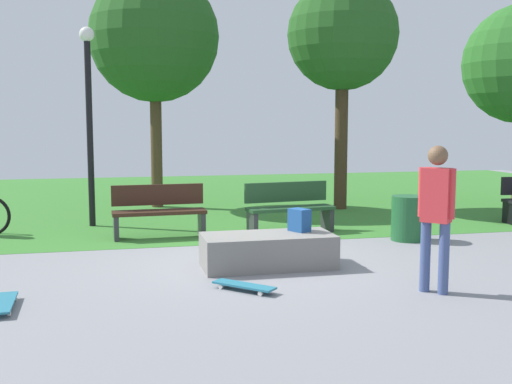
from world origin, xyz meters
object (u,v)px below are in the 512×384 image
concrete_ledge (268,251)px  park_bench_far_right (159,210)px  skateboard_by_ledge (244,285)px  skateboard_spare (4,303)px  tree_leaning_ash (154,38)px  skater_performing_trick (436,207)px  lamp_post (89,105)px  backpack_on_ledge (299,220)px  trash_bin (408,218)px  park_bench_near_lamppost (289,206)px  tree_slender_maple (343,36)px

concrete_ledge → park_bench_far_right: park_bench_far_right is taller
concrete_ledge → skateboard_by_ledge: size_ratio=2.55×
concrete_ledge → skateboard_spare: bearing=-159.2°
concrete_ledge → tree_leaning_ash: (-1.08, 6.47, 3.70)m
skater_performing_trick → lamp_post: bearing=125.5°
concrete_ledge → backpack_on_ledge: backpack_on_ledge is taller
skateboard_by_ledge → park_bench_far_right: park_bench_far_right is taller
trash_bin → skateboard_by_ledge: bearing=-143.8°
skateboard_spare → trash_bin: trash_bin is taller
park_bench_near_lamppost → trash_bin: bearing=-33.1°
backpack_on_ledge → skateboard_by_ledge: size_ratio=0.45×
concrete_ledge → park_bench_near_lamppost: 2.70m
skateboard_spare → lamp_post: size_ratio=0.21×
concrete_ledge → lamp_post: 5.17m
park_bench_far_right → lamp_post: bearing=128.9°
concrete_ledge → trash_bin: trash_bin is taller
tree_leaning_ash → concrete_ledge: bearing=-80.5°
skateboard_by_ledge → tree_leaning_ash: tree_leaning_ash is taller
backpack_on_ledge → skater_performing_trick: bearing=-177.5°
backpack_on_ledge → skateboard_by_ledge: backpack_on_ledge is taller
concrete_ledge → tree_leaning_ash: bearing=99.5°
park_bench_near_lamppost → tree_slender_maple: (2.01, 2.71, 3.43)m
skateboard_by_ledge → trash_bin: 4.16m
backpack_on_ledge → tree_leaning_ash: 7.32m
trash_bin → lamp_post: bearing=153.0°
skater_performing_trick → skateboard_by_ledge: (-2.16, 0.57, -0.95)m
skater_performing_trick → skateboard_spare: skater_performing_trick is taller
skateboard_by_ledge → tree_leaning_ash: 8.52m
skateboard_by_ledge → tree_slender_maple: 8.22m
concrete_ledge → tree_slender_maple: tree_slender_maple is taller
park_bench_near_lamppost → park_bench_far_right: 2.33m
skater_performing_trick → skateboard_spare: 4.93m
skateboard_spare → skateboard_by_ledge: bearing=2.5°
park_bench_near_lamppost → park_bench_far_right: bearing=178.1°
backpack_on_ledge → park_bench_far_right: park_bench_far_right is taller
skater_performing_trick → trash_bin: bearing=68.5°
lamp_post → trash_bin: 6.22m
backpack_on_ledge → park_bench_near_lamppost: size_ratio=0.19×
skateboard_by_ledge → tree_leaning_ash: size_ratio=0.13×
trash_bin → concrete_ledge: bearing=-154.3°
backpack_on_ledge → skater_performing_trick: 2.16m
skateboard_by_ledge → skater_performing_trick: bearing=-14.8°
backpack_on_ledge → trash_bin: backpack_on_ledge is taller
park_bench_near_lamppost → trash_bin: park_bench_near_lamppost is taller
skateboard_spare → tree_leaning_ash: 8.87m
trash_bin → tree_leaning_ash: bearing=127.0°
park_bench_near_lamppost → lamp_post: bearing=156.4°
park_bench_near_lamppost → park_bench_far_right: (-2.33, 0.08, 0.00)m
skater_performing_trick → skateboard_spare: (-4.81, 0.46, -0.95)m
trash_bin → park_bench_far_right: bearing=163.3°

